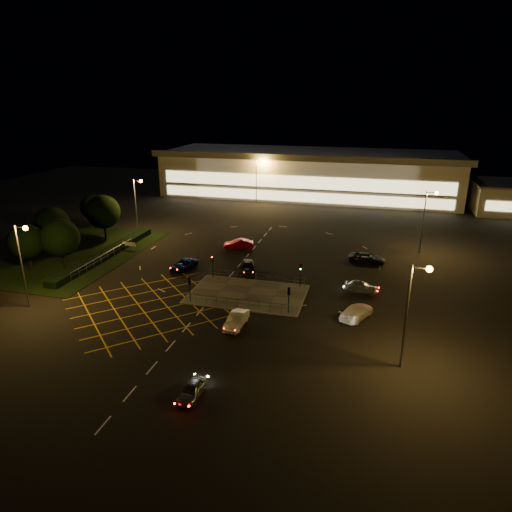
% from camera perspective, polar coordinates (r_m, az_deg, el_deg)
% --- Properties ---
extents(ground, '(180.00, 180.00, 0.00)m').
position_cam_1_polar(ground, '(59.70, -2.41, -3.85)').
color(ground, black).
rests_on(ground, ground).
extents(pedestrian_island, '(14.00, 9.00, 0.12)m').
position_cam_1_polar(pedestrian_island, '(57.39, -1.09, -4.76)').
color(pedestrian_island, '#4C4944').
rests_on(pedestrian_island, ground).
extents(grass_verge, '(18.00, 30.00, 0.08)m').
position_cam_1_polar(grass_verge, '(77.00, -21.36, 0.23)').
color(grass_verge, black).
rests_on(grass_verge, ground).
extents(hedge, '(2.00, 26.00, 1.00)m').
position_cam_1_polar(hedge, '(74.08, -18.26, 0.25)').
color(hedge, black).
rests_on(hedge, ground).
extents(supermarket, '(72.00, 26.50, 10.50)m').
position_cam_1_polar(supermarket, '(116.91, 6.64, 10.27)').
color(supermarket, beige).
rests_on(supermarket, ground).
extents(streetlight_sw, '(1.78, 0.56, 10.03)m').
position_cam_1_polar(streetlight_sw, '(57.95, -27.12, 0.16)').
color(streetlight_sw, slate).
rests_on(streetlight_sw, ground).
extents(streetlight_se, '(1.78, 0.56, 10.03)m').
position_cam_1_polar(streetlight_se, '(42.13, 19.04, -5.49)').
color(streetlight_se, slate).
rests_on(streetlight_se, ground).
extents(streetlight_nw, '(1.78, 0.56, 10.03)m').
position_cam_1_polar(streetlight_nw, '(82.68, -14.61, 6.90)').
color(streetlight_nw, slate).
rests_on(streetlight_nw, ground).
extents(streetlight_ne, '(1.78, 0.56, 10.03)m').
position_cam_1_polar(streetlight_ne, '(74.75, 20.62, 5.00)').
color(streetlight_ne, slate).
rests_on(streetlight_ne, ground).
extents(streetlight_far_left, '(1.78, 0.56, 10.03)m').
position_cam_1_polar(streetlight_far_left, '(105.05, 0.27, 10.07)').
color(streetlight_far_left, slate).
rests_on(streetlight_far_left, ground).
extents(streetlight_far_right, '(1.78, 0.56, 10.03)m').
position_cam_1_polar(streetlight_far_right, '(104.70, 22.53, 8.58)').
color(streetlight_far_right, slate).
rests_on(streetlight_far_right, ground).
extents(signal_sw, '(0.28, 0.30, 3.15)m').
position_cam_1_polar(signal_sw, '(54.90, -8.29, -3.51)').
color(signal_sw, black).
rests_on(signal_sw, pedestrian_island).
extents(signal_se, '(0.28, 0.30, 3.15)m').
position_cam_1_polar(signal_se, '(51.65, 4.12, -4.86)').
color(signal_se, black).
rests_on(signal_se, pedestrian_island).
extents(signal_nw, '(0.28, 0.30, 3.15)m').
position_cam_1_polar(signal_nw, '(61.79, -5.45, -0.74)').
color(signal_nw, black).
rests_on(signal_nw, pedestrian_island).
extents(signal_ne, '(0.28, 0.30, 3.15)m').
position_cam_1_polar(signal_ne, '(58.93, 5.59, -1.77)').
color(signal_ne, black).
rests_on(signal_ne, pedestrian_island).
extents(tree_a, '(5.04, 5.04, 6.86)m').
position_cam_1_polar(tree_a, '(71.12, -26.77, 1.59)').
color(tree_a, black).
rests_on(tree_a, ground).
extents(tree_b, '(5.40, 5.40, 7.35)m').
position_cam_1_polar(tree_b, '(78.14, -24.16, 3.66)').
color(tree_b, black).
rests_on(tree_b, ground).
extents(tree_c, '(5.76, 5.76, 7.84)m').
position_cam_1_polar(tree_c, '(81.98, -18.58, 5.26)').
color(tree_c, black).
rests_on(tree_c, ground).
extents(tree_d, '(4.68, 4.68, 6.37)m').
position_cam_1_polar(tree_d, '(90.32, -19.69, 5.76)').
color(tree_d, black).
rests_on(tree_d, ground).
extents(tree_e, '(5.40, 5.40, 7.35)m').
position_cam_1_polar(tree_e, '(69.97, -23.29, 2.10)').
color(tree_e, black).
rests_on(tree_e, ground).
extents(car_near_silver, '(1.52, 3.77, 1.28)m').
position_cam_1_polar(car_near_silver, '(39.51, -8.00, -16.22)').
color(car_near_silver, '#A4A7AB').
rests_on(car_near_silver, ground).
extents(car_queue_white, '(1.76, 4.55, 1.48)m').
position_cam_1_polar(car_queue_white, '(49.59, -2.46, -8.00)').
color(car_queue_white, silver).
rests_on(car_queue_white, ground).
extents(car_left_blue, '(3.37, 5.19, 1.33)m').
position_cam_1_polar(car_left_blue, '(66.33, -9.09, -1.05)').
color(car_left_blue, '#0B1A46').
rests_on(car_left_blue, ground).
extents(car_far_dkgrey, '(3.37, 5.22, 1.41)m').
position_cam_1_polar(car_far_dkgrey, '(64.45, -1.02, -1.37)').
color(car_far_dkgrey, black).
rests_on(car_far_dkgrey, ground).
extents(car_right_silver, '(4.51, 2.27, 1.48)m').
position_cam_1_polar(car_right_silver, '(59.32, 13.03, -3.75)').
color(car_right_silver, '#AFB2B6').
rests_on(car_right_silver, ground).
extents(car_circ_red, '(5.06, 3.19, 1.57)m').
position_cam_1_polar(car_circ_red, '(74.15, -2.18, 1.49)').
color(car_circ_red, maroon).
rests_on(car_circ_red, ground).
extents(car_east_grey, '(5.51, 2.85, 1.48)m').
position_cam_1_polar(car_east_grey, '(69.73, 13.70, -0.27)').
color(car_east_grey, black).
rests_on(car_east_grey, ground).
extents(car_approach_white, '(4.12, 5.64, 1.52)m').
position_cam_1_polar(car_approach_white, '(52.53, 12.45, -6.80)').
color(car_approach_white, silver).
rests_on(car_approach_white, ground).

